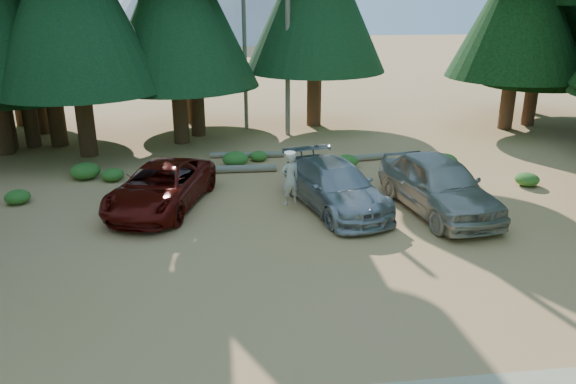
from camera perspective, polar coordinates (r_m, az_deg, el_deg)
name	(u,v)px	position (r m, az deg, el deg)	size (l,w,h in m)	color
ground	(325,266)	(14.93, 3.73, -7.53)	(160.00, 160.00, 0.00)	tan
forest_belt_north	(271,132)	(28.96, -1.73, 6.09)	(36.00, 7.00, 22.00)	black
snag_front	(288,10)	(27.74, -0.03, 18.02)	(0.24, 0.24, 12.00)	gray
snag_back	(244,30)	(29.11, -4.48, 16.08)	(0.20, 0.20, 10.00)	gray
red_pickup	(161,187)	(19.03, -12.79, 0.54)	(2.43, 5.26, 1.46)	#570C07
silver_minivan_center	(335,186)	(18.56, 4.85, 0.59)	(2.14, 5.27, 1.53)	#9B9EA2
silver_minivan_right	(438,184)	(18.81, 15.03, 0.75)	(2.19, 5.43, 1.85)	#A6A094
frisbee_player	(290,179)	(18.32, 0.21, 1.37)	(0.75, 0.62, 1.78)	beige
log_left	(224,169)	(22.47, -6.56, 2.32)	(0.30, 0.30, 4.23)	gray
log_mid	(247,155)	(24.48, -4.16, 3.81)	(0.26, 0.26, 3.20)	gray
log_right	(339,160)	(23.74, 5.22, 3.28)	(0.28, 0.28, 4.31)	gray
shrub_far_left	(85,171)	(22.97, -19.91, 2.03)	(1.12, 1.12, 0.62)	#2A5D1C
shrub_left	(113,175)	(22.40, -17.39, 1.69)	(0.86, 0.86, 0.47)	#2A5D1C
shrub_center_left	(235,159)	(23.28, -5.36, 3.36)	(1.09, 1.09, 0.60)	#2A5D1C
shrub_center_right	(259,156)	(23.98, -3.01, 3.68)	(0.76, 0.76, 0.42)	#2A5D1C
shrub_right	(347,161)	(23.15, 6.02, 3.14)	(0.93, 0.93, 0.51)	#2A5D1C
shrub_far_right	(444,161)	(23.78, 15.59, 3.05)	(1.08, 1.08, 0.60)	#2A5D1C
shrub_edge_west	(17,197)	(21.19, -25.78, -0.44)	(0.84, 0.84, 0.46)	#2A5D1C
shrub_edge_east	(527,179)	(22.65, 23.12, 1.20)	(0.88, 0.88, 0.48)	#2A5D1C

